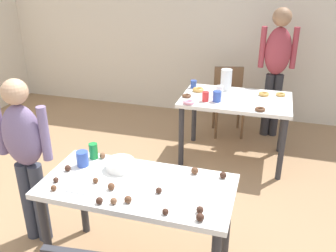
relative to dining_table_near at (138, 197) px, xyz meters
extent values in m
cube|color=beige|center=(-0.13, 3.31, 0.66)|extent=(6.40, 0.10, 2.60)
cube|color=white|center=(0.00, 0.00, 0.09)|extent=(1.31, 0.64, 0.04)
cylinder|color=#2D2D33|center=(-0.60, -0.26, -0.29)|extent=(0.06, 0.06, 0.71)
cylinder|color=#2D2D33|center=(-0.60, 0.26, -0.29)|extent=(0.06, 0.06, 0.71)
cylinder|color=#2D2D33|center=(0.60, 0.26, -0.29)|extent=(0.06, 0.06, 0.71)
cube|color=white|center=(0.44, 1.92, 0.09)|extent=(1.19, 0.77, 0.04)
cylinder|color=#2D2D33|center=(-0.10, 1.59, -0.29)|extent=(0.06, 0.06, 0.71)
cylinder|color=#2D2D33|center=(0.98, 1.59, -0.29)|extent=(0.06, 0.06, 0.71)
cylinder|color=#2D2D33|center=(-0.10, 2.25, -0.29)|extent=(0.06, 0.06, 0.71)
cylinder|color=#2D2D33|center=(0.98, 2.25, -0.29)|extent=(0.06, 0.06, 0.71)
cube|color=brown|center=(0.29, 2.59, -0.21)|extent=(0.49, 0.49, 0.04)
cube|color=brown|center=(0.24, 2.76, 0.02)|extent=(0.38, 0.14, 0.42)
cylinder|color=brown|center=(0.50, 2.47, -0.44)|extent=(0.04, 0.04, 0.41)
cylinder|color=brown|center=(0.17, 2.38, -0.44)|extent=(0.04, 0.04, 0.41)
cylinder|color=brown|center=(0.41, 2.80, -0.44)|extent=(0.04, 0.04, 0.41)
cylinder|color=brown|center=(0.08, 2.71, -0.44)|extent=(0.04, 0.04, 0.41)
cylinder|color=#383D4C|center=(-0.99, 0.08, -0.29)|extent=(0.11, 0.11, 0.70)
cylinder|color=#383D4C|center=(-0.88, 0.09, -0.29)|extent=(0.11, 0.11, 0.70)
ellipsoid|color=slate|center=(-0.94, 0.08, 0.31)|extent=(0.33, 0.21, 0.50)
sphere|color=tan|center=(-0.94, 0.08, 0.65)|extent=(0.19, 0.19, 0.19)
cylinder|color=slate|center=(-0.75, 0.09, 0.34)|extent=(0.07, 0.07, 0.42)
cylinder|color=#28282D|center=(0.88, 2.71, -0.23)|extent=(0.11, 0.11, 0.83)
cylinder|color=#28282D|center=(0.77, 2.70, -0.23)|extent=(0.11, 0.11, 0.83)
ellipsoid|color=#9E3842|center=(0.83, 2.71, 0.48)|extent=(0.35, 0.24, 0.59)
sphere|color=#997051|center=(0.83, 2.71, 0.89)|extent=(0.23, 0.23, 0.23)
cylinder|color=#9E3842|center=(1.01, 2.73, 0.53)|extent=(0.08, 0.08, 0.50)
cylinder|color=#9E3842|center=(0.64, 2.68, 0.53)|extent=(0.08, 0.08, 0.50)
cylinder|color=white|center=(-0.19, 0.15, 0.14)|extent=(0.21, 0.21, 0.07)
cylinder|color=#198438|center=(-0.45, 0.24, 0.17)|extent=(0.07, 0.07, 0.12)
cube|color=silver|center=(-0.34, -0.21, 0.11)|extent=(0.17, 0.02, 0.01)
cylinder|color=#3351B2|center=(-0.47, 0.12, 0.16)|extent=(0.09, 0.09, 0.11)
sphere|color=brown|center=(-0.38, 0.26, 0.13)|extent=(0.05, 0.05, 0.05)
sphere|color=brown|center=(-0.06, -0.25, 0.13)|extent=(0.04, 0.04, 0.04)
sphere|color=brown|center=(-0.50, -0.23, 0.13)|extent=(0.04, 0.04, 0.04)
sphere|color=#3D2319|center=(0.28, -0.26, 0.13)|extent=(0.04, 0.04, 0.04)
sphere|color=#3D2319|center=(-0.54, 0.02, 0.13)|extent=(0.05, 0.05, 0.05)
sphere|color=#3D2319|center=(0.17, -0.06, 0.13)|extent=(0.04, 0.04, 0.04)
sphere|color=#3D2319|center=(-0.15, -0.28, 0.13)|extent=(0.05, 0.05, 0.05)
sphere|color=#3D2319|center=(0.49, -0.26, 0.13)|extent=(0.05, 0.05, 0.05)
sphere|color=brown|center=(-0.28, -0.07, 0.13)|extent=(0.04, 0.04, 0.04)
sphere|color=#3D2319|center=(-0.54, -0.14, 0.13)|extent=(0.04, 0.04, 0.04)
sphere|color=brown|center=(0.02, -0.22, 0.13)|extent=(0.05, 0.05, 0.05)
sphere|color=#3D2319|center=(0.55, 0.24, 0.13)|extent=(0.05, 0.05, 0.05)
sphere|color=brown|center=(0.35, 0.24, 0.13)|extent=(0.05, 0.05, 0.05)
sphere|color=brown|center=(-0.14, -0.11, 0.13)|extent=(0.05, 0.05, 0.05)
sphere|color=#3D2319|center=(0.47, -0.19, 0.13)|extent=(0.04, 0.04, 0.04)
cylinder|color=white|center=(0.28, 2.18, 0.23)|extent=(0.13, 0.13, 0.24)
cylinder|color=red|center=(0.13, 1.73, 0.16)|extent=(0.07, 0.07, 0.11)
cylinder|color=#3351B2|center=(-0.10, 2.14, 0.15)|extent=(0.07, 0.07, 0.09)
cylinder|color=#3351B2|center=(0.25, 1.75, 0.17)|extent=(0.09, 0.09, 0.12)
cylinder|color=white|center=(0.25, 1.94, 0.17)|extent=(0.08, 0.08, 0.12)
torus|color=gold|center=(-0.01, 2.03, 0.13)|extent=(0.13, 0.13, 0.04)
torus|color=brown|center=(0.72, 1.61, 0.12)|extent=(0.10, 0.10, 0.03)
torus|color=pink|center=(-0.02, 1.60, 0.13)|extent=(0.12, 0.12, 0.04)
torus|color=gold|center=(0.91, 2.14, 0.12)|extent=(0.10, 0.10, 0.03)
torus|color=brown|center=(-0.09, 1.80, 0.12)|extent=(0.10, 0.10, 0.03)
torus|color=gold|center=(0.73, 2.09, 0.12)|extent=(0.12, 0.12, 0.03)
camera|label=1|loc=(0.80, -1.98, 1.49)|focal=39.38mm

